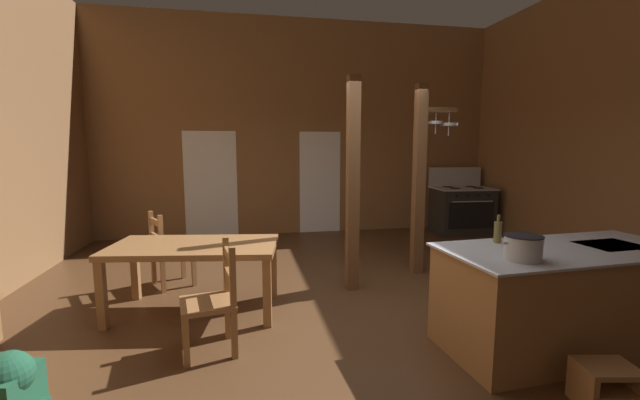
% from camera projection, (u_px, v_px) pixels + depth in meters
% --- Properties ---
extents(ground_plane, '(8.67, 9.02, 0.10)m').
position_uv_depth(ground_plane, '(357.00, 317.00, 4.26)').
color(ground_plane, '#4C301C').
extents(wall_back, '(8.67, 0.14, 4.23)m').
position_uv_depth(wall_back, '(300.00, 128.00, 8.04)').
color(wall_back, brown).
rests_on(wall_back, ground_plane).
extents(glazed_door_back_left, '(1.00, 0.01, 2.05)m').
position_uv_depth(glazed_door_back_left, '(211.00, 184.00, 7.78)').
color(glazed_door_back_left, white).
rests_on(glazed_door_back_left, ground_plane).
extents(glazed_panel_back_right, '(0.84, 0.01, 2.05)m').
position_uv_depth(glazed_panel_back_right, '(320.00, 182.00, 8.19)').
color(glazed_panel_back_right, white).
rests_on(glazed_panel_back_right, ground_plane).
extents(kitchen_island, '(2.21, 1.09, 0.89)m').
position_uv_depth(kitchen_island, '(564.00, 298.00, 3.49)').
color(kitchen_island, olive).
rests_on(kitchen_island, ground_plane).
extents(stove_range, '(1.18, 0.87, 1.32)m').
position_uv_depth(stove_range, '(462.00, 209.00, 8.15)').
color(stove_range, '#252525').
rests_on(stove_range, ground_plane).
extents(support_post_with_pot_rack, '(0.60, 0.24, 2.58)m').
position_uv_depth(support_post_with_pot_rack, '(421.00, 174.00, 5.45)').
color(support_post_with_pot_rack, brown).
rests_on(support_post_with_pot_rack, ground_plane).
extents(support_post_center, '(0.14, 0.14, 2.58)m').
position_uv_depth(support_post_center, '(353.00, 185.00, 4.82)').
color(support_post_center, brown).
rests_on(support_post_center, ground_plane).
extents(step_stool, '(0.41, 0.34, 0.30)m').
position_uv_depth(step_stool, '(606.00, 382.00, 2.69)').
color(step_stool, olive).
rests_on(step_stool, ground_plane).
extents(dining_table, '(1.82, 1.14, 0.74)m').
position_uv_depth(dining_table, '(195.00, 252.00, 4.20)').
color(dining_table, olive).
rests_on(dining_table, ground_plane).
extents(ladderback_chair_near_window, '(0.51, 0.51, 0.95)m').
position_uv_depth(ladderback_chair_near_window, '(214.00, 300.00, 3.41)').
color(ladderback_chair_near_window, olive).
rests_on(ladderback_chair_near_window, ground_plane).
extents(ladderback_chair_by_post, '(0.59, 0.59, 0.95)m').
position_uv_depth(ladderback_chair_by_post, '(168.00, 251.00, 5.01)').
color(ladderback_chair_by_post, olive).
rests_on(ladderback_chair_by_post, ground_plane).
extents(backpack, '(0.34, 0.35, 0.60)m').
position_uv_depth(backpack, '(11.00, 399.00, 2.30)').
color(backpack, '#1E5138').
rests_on(backpack, ground_plane).
extents(stockpot_on_counter, '(0.35, 0.28, 0.19)m').
position_uv_depth(stockpot_on_counter, '(523.00, 247.00, 3.06)').
color(stockpot_on_counter, '#A8AAB2').
rests_on(stockpot_on_counter, kitchen_island).
extents(mixing_bowl_on_counter, '(0.16, 0.16, 0.06)m').
position_uv_depth(mixing_bowl_on_counter, '(524.00, 240.00, 3.60)').
color(mixing_bowl_on_counter, '#B2A893').
rests_on(mixing_bowl_on_counter, kitchen_island).
extents(bottle_tall_on_counter, '(0.07, 0.07, 0.26)m').
position_uv_depth(bottle_tall_on_counter, '(498.00, 232.00, 3.61)').
color(bottle_tall_on_counter, brown).
rests_on(bottle_tall_on_counter, kitchen_island).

